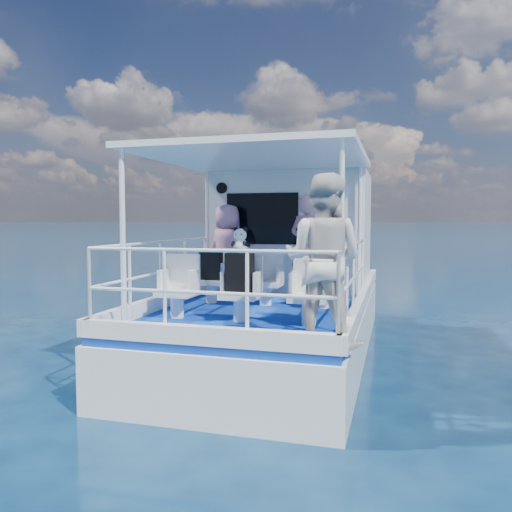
{
  "coord_description": "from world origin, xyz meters",
  "views": [
    {
      "loc": [
        1.94,
        -7.24,
        2.2
      ],
      "look_at": [
        0.01,
        -0.4,
        1.71
      ],
      "focal_mm": 35.0,
      "sensor_mm": 36.0,
      "label": 1
    }
  ],
  "objects_px": {
    "passenger_port_fwd": "(227,250)",
    "passenger_stbd_aft": "(323,260)",
    "backpack_center": "(240,273)",
    "panda": "(240,240)"
  },
  "relations": [
    {
      "from": "passenger_port_fwd",
      "to": "backpack_center",
      "type": "height_order",
      "value": "passenger_port_fwd"
    },
    {
      "from": "passenger_stbd_aft",
      "to": "panda",
      "type": "xyz_separation_m",
      "value": [
        -1.2,
        0.93,
        0.16
      ]
    },
    {
      "from": "passenger_port_fwd",
      "to": "passenger_stbd_aft",
      "type": "height_order",
      "value": "passenger_stbd_aft"
    },
    {
      "from": "passenger_port_fwd",
      "to": "panda",
      "type": "height_order",
      "value": "passenger_port_fwd"
    },
    {
      "from": "passenger_port_fwd",
      "to": "passenger_stbd_aft",
      "type": "distance_m",
      "value": 3.68
    },
    {
      "from": "passenger_port_fwd",
      "to": "panda",
      "type": "bearing_deg",
      "value": 133.82
    },
    {
      "from": "backpack_center",
      "to": "panda",
      "type": "xyz_separation_m",
      "value": [
        0.01,
        -0.0,
        0.42
      ]
    },
    {
      "from": "passenger_port_fwd",
      "to": "panda",
      "type": "distance_m",
      "value": 2.29
    },
    {
      "from": "passenger_stbd_aft",
      "to": "backpack_center",
      "type": "relative_size",
      "value": 3.47
    },
    {
      "from": "passenger_port_fwd",
      "to": "panda",
      "type": "xyz_separation_m",
      "value": [
        0.9,
        -2.09,
        0.26
      ]
    }
  ]
}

